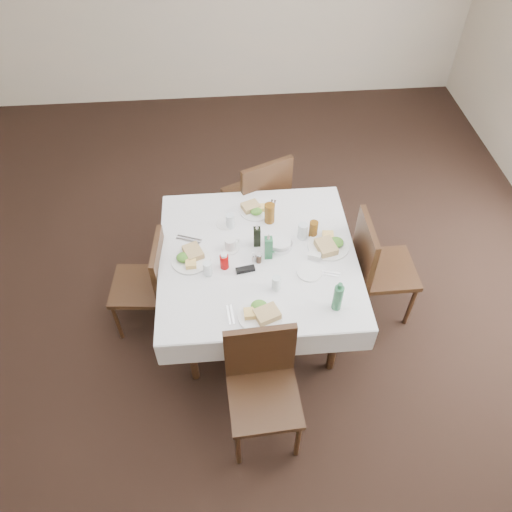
{
  "coord_description": "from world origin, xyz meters",
  "views": [
    {
      "loc": [
        -0.07,
        -2.44,
        3.43
      ],
      "look_at": [
        0.14,
        -0.07,
        0.8
      ],
      "focal_mm": 35.0,
      "sensor_mm": 36.0,
      "label": 1
    }
  ],
  "objects_px": {
    "water_e": "(303,231)",
    "water_w": "(208,269)",
    "chair_south": "(262,380)",
    "ketchup_bottle": "(224,261)",
    "water_n": "(230,221)",
    "coffee_mug": "(231,244)",
    "green_bottle": "(338,297)",
    "chair_west": "(149,280)",
    "dining_table": "(258,262)",
    "chair_north": "(260,196)",
    "water_s": "(276,283)",
    "oil_cruet_dark": "(257,236)",
    "oil_cruet_green": "(268,247)",
    "chair_east": "(376,263)",
    "bread_basket": "(280,243)"
  },
  "relations": [
    {
      "from": "water_e",
      "to": "water_w",
      "type": "bearing_deg",
      "value": -157.09
    },
    {
      "from": "chair_west",
      "to": "chair_south",
      "type": "bearing_deg",
      "value": -50.1
    },
    {
      "from": "water_s",
      "to": "oil_cruet_green",
      "type": "bearing_deg",
      "value": 94.7
    },
    {
      "from": "oil_cruet_green",
      "to": "bread_basket",
      "type": "bearing_deg",
      "value": 45.45
    },
    {
      "from": "dining_table",
      "to": "chair_south",
      "type": "xyz_separation_m",
      "value": [
        -0.05,
        -0.88,
        -0.14
      ]
    },
    {
      "from": "chair_north",
      "to": "ketchup_bottle",
      "type": "height_order",
      "value": "chair_north"
    },
    {
      "from": "water_n",
      "to": "bread_basket",
      "type": "bearing_deg",
      "value": -33.78
    },
    {
      "from": "water_w",
      "to": "ketchup_bottle",
      "type": "bearing_deg",
      "value": 25.04
    },
    {
      "from": "ketchup_bottle",
      "to": "water_e",
      "type": "bearing_deg",
      "value": 22.47
    },
    {
      "from": "oil_cruet_dark",
      "to": "ketchup_bottle",
      "type": "distance_m",
      "value": 0.32
    },
    {
      "from": "water_n",
      "to": "oil_cruet_green",
      "type": "xyz_separation_m",
      "value": [
        0.26,
        -0.33,
        0.04
      ]
    },
    {
      "from": "dining_table",
      "to": "water_n",
      "type": "height_order",
      "value": "water_n"
    },
    {
      "from": "water_s",
      "to": "water_w",
      "type": "xyz_separation_m",
      "value": [
        -0.46,
        0.17,
        0.0
      ]
    },
    {
      "from": "oil_cruet_green",
      "to": "coffee_mug",
      "type": "distance_m",
      "value": 0.29
    },
    {
      "from": "bread_basket",
      "to": "oil_cruet_green",
      "type": "relative_size",
      "value": 0.81
    },
    {
      "from": "water_w",
      "to": "oil_cruet_dark",
      "type": "bearing_deg",
      "value": 34.85
    },
    {
      "from": "dining_table",
      "to": "chair_east",
      "type": "height_order",
      "value": "chair_east"
    },
    {
      "from": "chair_south",
      "to": "water_n",
      "type": "bearing_deg",
      "value": 96.42
    },
    {
      "from": "chair_west",
      "to": "bread_basket",
      "type": "height_order",
      "value": "chair_west"
    },
    {
      "from": "chair_south",
      "to": "ketchup_bottle",
      "type": "relative_size",
      "value": 7.07
    },
    {
      "from": "chair_west",
      "to": "water_n",
      "type": "height_order",
      "value": "chair_west"
    },
    {
      "from": "chair_west",
      "to": "bread_basket",
      "type": "bearing_deg",
      "value": 1.52
    },
    {
      "from": "dining_table",
      "to": "chair_south",
      "type": "distance_m",
      "value": 0.89
    },
    {
      "from": "dining_table",
      "to": "oil_cruet_green",
      "type": "xyz_separation_m",
      "value": [
        0.07,
        -0.02,
        0.18
      ]
    },
    {
      "from": "water_w",
      "to": "coffee_mug",
      "type": "xyz_separation_m",
      "value": [
        0.17,
        0.23,
        -0.01
      ]
    },
    {
      "from": "oil_cruet_green",
      "to": "green_bottle",
      "type": "relative_size",
      "value": 0.97
    },
    {
      "from": "chair_east",
      "to": "water_e",
      "type": "height_order",
      "value": "chair_east"
    },
    {
      "from": "chair_north",
      "to": "water_s",
      "type": "xyz_separation_m",
      "value": [
        -0.0,
        -1.19,
        0.26
      ]
    },
    {
      "from": "water_s",
      "to": "water_n",
      "type": "bearing_deg",
      "value": 114.12
    },
    {
      "from": "water_e",
      "to": "ketchup_bottle",
      "type": "relative_size",
      "value": 0.97
    },
    {
      "from": "chair_south",
      "to": "bread_basket",
      "type": "xyz_separation_m",
      "value": [
        0.21,
        0.95,
        0.25
      ]
    },
    {
      "from": "oil_cruet_green",
      "to": "ketchup_bottle",
      "type": "xyz_separation_m",
      "value": [
        -0.32,
        -0.07,
        -0.04
      ]
    },
    {
      "from": "chair_south",
      "to": "coffee_mug",
      "type": "xyz_separation_m",
      "value": [
        -0.14,
        0.96,
        0.26
      ]
    },
    {
      "from": "chair_south",
      "to": "oil_cruet_dark",
      "type": "bearing_deg",
      "value": 87.01
    },
    {
      "from": "chair_south",
      "to": "chair_north",
      "type": "bearing_deg",
      "value": 85.23
    },
    {
      "from": "dining_table",
      "to": "oil_cruet_dark",
      "type": "height_order",
      "value": "oil_cruet_dark"
    },
    {
      "from": "water_e",
      "to": "ketchup_bottle",
      "type": "bearing_deg",
      "value": -157.53
    },
    {
      "from": "oil_cruet_green",
      "to": "coffee_mug",
      "type": "height_order",
      "value": "oil_cruet_green"
    },
    {
      "from": "dining_table",
      "to": "bread_basket",
      "type": "height_order",
      "value": "bread_basket"
    },
    {
      "from": "water_n",
      "to": "chair_south",
      "type": "bearing_deg",
      "value": -83.58
    },
    {
      "from": "oil_cruet_dark",
      "to": "oil_cruet_green",
      "type": "xyz_separation_m",
      "value": [
        0.07,
        -0.13,
        0.01
      ]
    },
    {
      "from": "coffee_mug",
      "to": "green_bottle",
      "type": "bearing_deg",
      "value": -41.56
    },
    {
      "from": "chair_north",
      "to": "oil_cruet_green",
      "type": "bearing_deg",
      "value": -91.59
    },
    {
      "from": "dining_table",
      "to": "chair_east",
      "type": "relative_size",
      "value": 1.49
    },
    {
      "from": "water_e",
      "to": "ketchup_bottle",
      "type": "distance_m",
      "value": 0.64
    },
    {
      "from": "ketchup_bottle",
      "to": "green_bottle",
      "type": "distance_m",
      "value": 0.83
    },
    {
      "from": "water_n",
      "to": "green_bottle",
      "type": "bearing_deg",
      "value": -51.25
    },
    {
      "from": "green_bottle",
      "to": "oil_cruet_dark",
      "type": "bearing_deg",
      "value": 127.48
    },
    {
      "from": "dining_table",
      "to": "water_w",
      "type": "relative_size",
      "value": 12.64
    },
    {
      "from": "chair_west",
      "to": "water_e",
      "type": "xyz_separation_m",
      "value": [
        1.17,
        0.1,
        0.32
      ]
    }
  ]
}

